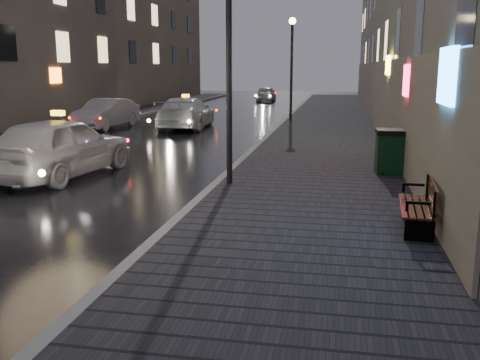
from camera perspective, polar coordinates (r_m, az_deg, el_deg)
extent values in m
plane|color=black|center=(8.44, -22.47, -9.36)|extent=(120.00, 120.00, 0.00)
cube|color=black|center=(27.69, 9.46, 5.87)|extent=(4.60, 58.00, 0.15)
cube|color=slate|center=(27.84, 4.49, 6.03)|extent=(0.20, 58.00, 0.15)
cube|color=black|center=(30.65, -14.94, 6.21)|extent=(2.40, 58.00, 0.15)
cube|color=slate|center=(30.12, -12.69, 6.22)|extent=(0.20, 58.00, 0.15)
cube|color=#605B54|center=(31.84, 16.12, 17.94)|extent=(1.80, 50.00, 13.00)
cube|color=#6B6051|center=(49.02, -11.25, 14.74)|extent=(6.00, 22.00, 11.00)
cylinder|color=black|center=(12.81, -1.17, 10.67)|extent=(0.14, 0.14, 5.00)
cylinder|color=black|center=(28.66, 5.51, 11.34)|extent=(0.14, 0.14, 5.00)
sphere|color=#FFD88C|center=(28.75, 5.61, 16.52)|extent=(0.36, 0.36, 0.36)
cube|color=black|center=(9.21, 18.59, -5.08)|extent=(0.48, 0.09, 0.38)
cube|color=black|center=(9.14, 20.03, -3.15)|extent=(0.06, 0.06, 0.66)
cube|color=black|center=(9.08, 18.49, -2.33)|extent=(0.40, 0.07, 0.05)
cube|color=black|center=(10.57, 18.10, -2.88)|extent=(0.48, 0.09, 0.38)
cube|color=black|center=(10.51, 19.35, -1.19)|extent=(0.06, 0.06, 0.66)
cube|color=black|center=(10.46, 18.01, -0.46)|extent=(0.40, 0.07, 0.05)
cube|color=#4E2410|center=(9.83, 18.41, -2.69)|extent=(0.70, 1.74, 0.04)
cube|color=#4E2410|center=(9.79, 19.84, -1.19)|extent=(0.15, 1.70, 0.38)
cube|color=black|center=(14.78, 15.70, 2.70)|extent=(0.74, 0.74, 1.04)
cube|color=black|center=(14.70, 15.83, 4.96)|extent=(0.80, 0.80, 0.13)
imported|color=silver|center=(15.25, -18.64, 3.40)|extent=(2.52, 5.09, 1.67)
imported|color=#A7A6AF|center=(27.04, -14.13, 6.88)|extent=(1.98, 4.45, 1.42)
imported|color=silver|center=(26.26, -5.79, 7.14)|extent=(2.49, 5.34, 1.51)
imported|color=#9C9CA4|center=(46.61, 2.80, 9.15)|extent=(1.80, 3.98, 1.32)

